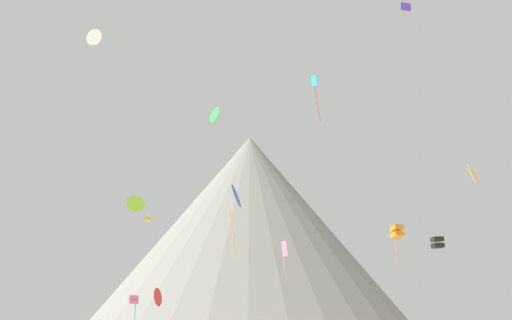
% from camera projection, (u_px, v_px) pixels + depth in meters
% --- Properties ---
extents(rock_massif, '(99.67, 99.67, 46.49)m').
position_uv_depth(rock_massif, '(247.00, 249.00, 133.92)').
color(rock_massif, gray).
rests_on(rock_massif, ground_plane).
extents(kite_blue_mid, '(1.31, 2.54, 6.78)m').
position_uv_depth(kite_blue_mid, '(235.00, 197.00, 58.35)').
color(kite_blue_mid, blue).
extents(kite_rainbow_low, '(0.96, 0.98, 4.80)m').
position_uv_depth(kite_rainbow_low, '(134.00, 301.00, 51.80)').
color(kite_rainbow_low, '#E5668C').
extents(kite_orange_mid, '(1.86, 1.92, 5.57)m').
position_uv_depth(kite_orange_mid, '(397.00, 232.00, 84.72)').
color(kite_orange_mid, orange).
extents(kite_cyan_high, '(0.91, 1.04, 5.32)m').
position_uv_depth(kite_cyan_high, '(315.00, 88.00, 64.40)').
color(kite_cyan_high, '#33BCDB').
extents(kite_black_low, '(1.26, 1.24, 1.21)m').
position_uv_depth(kite_black_low, '(437.00, 243.00, 63.58)').
color(kite_black_low, black).
extents(kite_yellow_mid, '(0.83, 0.86, 0.76)m').
position_uv_depth(kite_yellow_mid, '(148.00, 218.00, 90.14)').
color(kite_yellow_mid, yellow).
extents(kite_pink_low, '(0.71, 0.73, 3.89)m').
position_uv_depth(kite_pink_low, '(285.00, 252.00, 60.07)').
color(kite_pink_low, pink).
extents(kite_indigo_high, '(1.10, 0.32, 1.04)m').
position_uv_depth(kite_indigo_high, '(406.00, 7.00, 58.75)').
color(kite_indigo_high, '#5138B2').
extents(kite_white_high, '(2.19, 0.99, 2.15)m').
position_uv_depth(kite_white_high, '(95.00, 38.00, 75.26)').
color(kite_white_high, white).
extents(kite_red_low, '(1.12, 2.15, 2.09)m').
position_uv_depth(kite_red_low, '(157.00, 297.00, 68.10)').
color(kite_red_low, red).
extents(kite_green_mid, '(1.40, 1.60, 1.57)m').
position_uv_depth(kite_green_mid, '(215.00, 115.00, 56.14)').
color(kite_green_mid, green).
extents(kite_lime_mid, '(2.06, 1.36, 1.88)m').
position_uv_depth(kite_lime_mid, '(135.00, 204.00, 62.87)').
color(kite_lime_mid, '#8CD133').
extents(kite_gold_mid, '(1.51, 2.22, 2.02)m').
position_uv_depth(kite_gold_mid, '(473.00, 173.00, 56.94)').
color(kite_gold_mid, gold).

